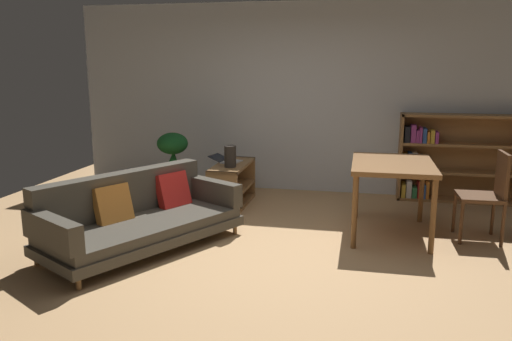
{
  "coord_description": "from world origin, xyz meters",
  "views": [
    {
      "loc": [
        0.83,
        -4.58,
        1.83
      ],
      "look_at": [
        -0.23,
        0.36,
        0.76
      ],
      "focal_mm": 35.3,
      "sensor_mm": 36.0,
      "label": 1
    }
  ],
  "objects_px": {
    "fabric_couch": "(138,216)",
    "open_laptop": "(227,160)",
    "dining_table": "(392,170)",
    "potted_floor_plant": "(173,159)",
    "desk_speaker": "(230,156)",
    "bookshelf": "(448,159)",
    "dining_chair_near": "(488,191)",
    "media_console": "(232,185)"
  },
  "relations": [
    {
      "from": "fabric_couch",
      "to": "bookshelf",
      "type": "xyz_separation_m",
      "value": [
        3.35,
        2.56,
        0.26
      ]
    },
    {
      "from": "dining_table",
      "to": "dining_chair_near",
      "type": "height_order",
      "value": "dining_chair_near"
    },
    {
      "from": "potted_floor_plant",
      "to": "bookshelf",
      "type": "xyz_separation_m",
      "value": [
        3.67,
        0.75,
        0.02
      ]
    },
    {
      "from": "fabric_couch",
      "to": "potted_floor_plant",
      "type": "distance_m",
      "value": 1.86
    },
    {
      "from": "fabric_couch",
      "to": "media_console",
      "type": "relative_size",
      "value": 2.09
    },
    {
      "from": "media_console",
      "to": "open_laptop",
      "type": "relative_size",
      "value": 2.39
    },
    {
      "from": "bookshelf",
      "to": "potted_floor_plant",
      "type": "bearing_deg",
      "value": -168.49
    },
    {
      "from": "dining_table",
      "to": "desk_speaker",
      "type": "bearing_deg",
      "value": 164.7
    },
    {
      "from": "open_laptop",
      "to": "dining_chair_near",
      "type": "relative_size",
      "value": 0.46
    },
    {
      "from": "dining_table",
      "to": "bookshelf",
      "type": "distance_m",
      "value": 1.84
    },
    {
      "from": "media_console",
      "to": "desk_speaker",
      "type": "relative_size",
      "value": 3.83
    },
    {
      "from": "desk_speaker",
      "to": "bookshelf",
      "type": "xyz_separation_m",
      "value": [
        2.77,
        1.1,
        -0.12
      ]
    },
    {
      "from": "fabric_couch",
      "to": "dining_table",
      "type": "relative_size",
      "value": 1.9
    },
    {
      "from": "open_laptop",
      "to": "dining_table",
      "type": "bearing_deg",
      "value": -22.45
    },
    {
      "from": "dining_table",
      "to": "open_laptop",
      "type": "bearing_deg",
      "value": 157.55
    },
    {
      "from": "fabric_couch",
      "to": "open_laptop",
      "type": "height_order",
      "value": "fabric_couch"
    },
    {
      "from": "desk_speaker",
      "to": "media_console",
      "type": "bearing_deg",
      "value": 99.23
    },
    {
      "from": "dining_table",
      "to": "dining_chair_near",
      "type": "distance_m",
      "value": 1.0
    },
    {
      "from": "open_laptop",
      "to": "desk_speaker",
      "type": "relative_size",
      "value": 1.6
    },
    {
      "from": "fabric_couch",
      "to": "bookshelf",
      "type": "height_order",
      "value": "bookshelf"
    },
    {
      "from": "media_console",
      "to": "dining_table",
      "type": "height_order",
      "value": "dining_table"
    },
    {
      "from": "potted_floor_plant",
      "to": "dining_chair_near",
      "type": "distance_m",
      "value": 3.93
    },
    {
      "from": "open_laptop",
      "to": "bookshelf",
      "type": "xyz_separation_m",
      "value": [
        2.9,
        0.78,
        -0.01
      ]
    },
    {
      "from": "dining_chair_near",
      "to": "bookshelf",
      "type": "bearing_deg",
      "value": 95.56
    },
    {
      "from": "dining_chair_near",
      "to": "fabric_couch",
      "type": "bearing_deg",
      "value": -164.94
    },
    {
      "from": "fabric_couch",
      "to": "media_console",
      "type": "height_order",
      "value": "fabric_couch"
    },
    {
      "from": "desk_speaker",
      "to": "dining_chair_near",
      "type": "xyz_separation_m",
      "value": [
        2.93,
        -0.52,
        -0.17
      ]
    },
    {
      "from": "media_console",
      "to": "dining_chair_near",
      "type": "relative_size",
      "value": 1.11
    },
    {
      "from": "fabric_couch",
      "to": "potted_floor_plant",
      "type": "relative_size",
      "value": 2.37
    },
    {
      "from": "open_laptop",
      "to": "dining_chair_near",
      "type": "bearing_deg",
      "value": -15.39
    },
    {
      "from": "open_laptop",
      "to": "potted_floor_plant",
      "type": "bearing_deg",
      "value": 177.82
    },
    {
      "from": "dining_chair_near",
      "to": "dining_table",
      "type": "bearing_deg",
      "value": -179.01
    },
    {
      "from": "dining_table",
      "to": "fabric_couch",
      "type": "bearing_deg",
      "value": -159.87
    },
    {
      "from": "media_console",
      "to": "desk_speaker",
      "type": "distance_m",
      "value": 0.48
    },
    {
      "from": "fabric_couch",
      "to": "potted_floor_plant",
      "type": "xyz_separation_m",
      "value": [
        -0.32,
        1.82,
        0.24
      ]
    },
    {
      "from": "fabric_couch",
      "to": "dining_table",
      "type": "xyz_separation_m",
      "value": [
        2.53,
        0.93,
        0.39
      ]
    },
    {
      "from": "bookshelf",
      "to": "open_laptop",
      "type": "bearing_deg",
      "value": -165.01
    },
    {
      "from": "dining_table",
      "to": "dining_chair_near",
      "type": "bearing_deg",
      "value": 0.99
    },
    {
      "from": "media_console",
      "to": "bookshelf",
      "type": "distance_m",
      "value": 2.95
    },
    {
      "from": "potted_floor_plant",
      "to": "dining_table",
      "type": "relative_size",
      "value": 0.8
    },
    {
      "from": "open_laptop",
      "to": "desk_speaker",
      "type": "height_order",
      "value": "desk_speaker"
    },
    {
      "from": "bookshelf",
      "to": "dining_table",
      "type": "bearing_deg",
      "value": -116.69
    }
  ]
}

